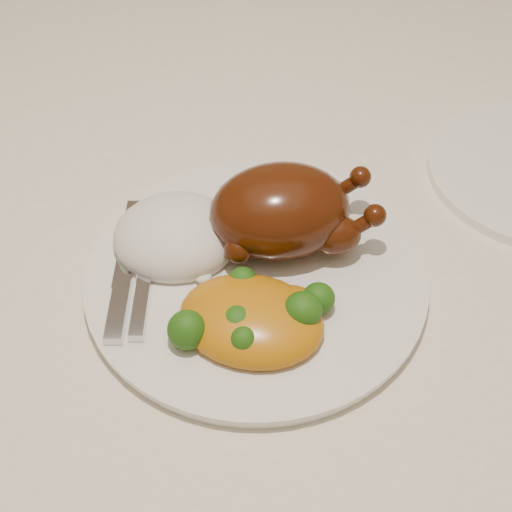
{
  "coord_description": "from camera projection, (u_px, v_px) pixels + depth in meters",
  "views": [
    {
      "loc": [
        0.05,
        -0.55,
        1.26
      ],
      "look_at": [
        0.06,
        -0.12,
        0.8
      ],
      "focal_mm": 50.0,
      "sensor_mm": 36.0,
      "label": 1
    }
  ],
  "objects": [
    {
      "name": "dining_table",
      "position": [
        196.0,
        263.0,
        0.81
      ],
      "size": [
        1.6,
        0.9,
        0.76
      ],
      "color": "brown",
      "rests_on": "floor"
    },
    {
      "name": "floor",
      "position": [
        219.0,
        509.0,
        1.3
      ],
      "size": [
        4.0,
        4.0,
        0.0
      ],
      "primitive_type": "plane",
      "color": "#52381C",
      "rests_on": "ground"
    },
    {
      "name": "cutlery",
      "position": [
        132.0,
        284.0,
        0.63
      ],
      "size": [
        0.04,
        0.17,
        0.01
      ],
      "rotation": [
        0.0,
        0.0,
        -0.04
      ],
      "color": "#BCBCC3",
      "rests_on": "dinner_plate"
    },
    {
      "name": "rice_mound",
      "position": [
        176.0,
        237.0,
        0.66
      ],
      "size": [
        0.12,
        0.11,
        0.06
      ],
      "rotation": [
        0.0,
        0.0,
        -0.02
      ],
      "color": "white",
      "rests_on": "dinner_plate"
    },
    {
      "name": "roast_chicken",
      "position": [
        284.0,
        211.0,
        0.64
      ],
      "size": [
        0.16,
        0.11,
        0.08
      ],
      "rotation": [
        0.0,
        0.0,
        0.11
      ],
      "color": "#4A1908",
      "rests_on": "dinner_plate"
    },
    {
      "name": "dinner_plate",
      "position": [
        256.0,
        276.0,
        0.65
      ],
      "size": [
        0.35,
        0.35,
        0.01
      ],
      "primitive_type": "cylinder",
      "rotation": [
        0.0,
        0.0,
        0.15
      ],
      "color": "white",
      "rests_on": "tablecloth"
    },
    {
      "name": "tablecloth",
      "position": [
        192.0,
        216.0,
        0.76
      ],
      "size": [
        1.73,
        1.03,
        0.18
      ],
      "color": "beige",
      "rests_on": "dining_table"
    },
    {
      "name": "mac_and_cheese",
      "position": [
        257.0,
        318.0,
        0.6
      ],
      "size": [
        0.15,
        0.13,
        0.05
      ],
      "rotation": [
        0.0,
        0.0,
        -0.31
      ],
      "color": "#C3780C",
      "rests_on": "dinner_plate"
    }
  ]
}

